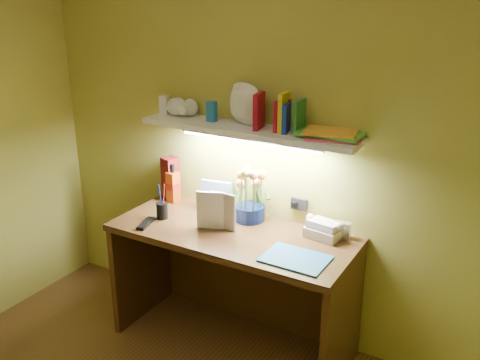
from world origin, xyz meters
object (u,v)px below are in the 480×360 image
at_px(flower_bouquet, 250,195).
at_px(telephone, 324,228).
at_px(desk, 232,289).
at_px(desk_clock, 342,230).
at_px(whisky_bottle, 173,183).

bearing_deg(flower_bouquet, telephone, -0.13).
xyz_separation_m(flower_bouquet, telephone, (0.47, -0.00, -0.10)).
xyz_separation_m(desk, flower_bouquet, (0.01, 0.19, 0.53)).
xyz_separation_m(telephone, desk_clock, (0.09, 0.04, -0.01)).
height_order(desk_clock, whisky_bottle, whisky_bottle).
xyz_separation_m(desk, whisky_bottle, (-0.56, 0.20, 0.50)).
relative_size(desk, telephone, 7.39).
bearing_deg(telephone, flower_bouquet, -171.13).
relative_size(telephone, whisky_bottle, 0.75).
bearing_deg(telephone, desk_clock, 36.16).
relative_size(desk, whisky_bottle, 5.57).
distance_m(desk, flower_bouquet, 0.57).
height_order(desk, flower_bouquet, flower_bouquet).
height_order(flower_bouquet, desk_clock, flower_bouquet).
bearing_deg(telephone, desk, -149.34).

